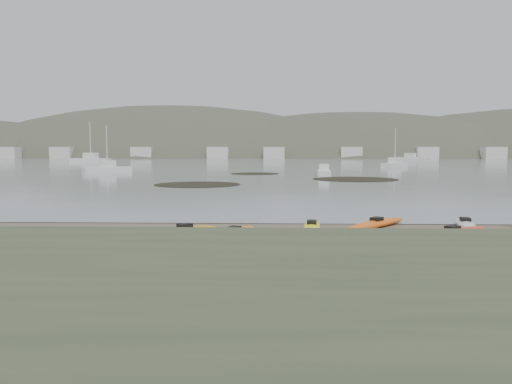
{
  "coord_description": "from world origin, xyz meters",
  "views": [
    {
      "loc": [
        0.76,
        -22.94,
        3.51
      ],
      "look_at": [
        0.0,
        0.0,
        1.5
      ],
      "focal_mm": 35.0,
      "sensor_mm": 36.0,
      "label": 1
    }
  ],
  "objects": [
    {
      "name": "far_town",
      "position": [
        6.0,
        145.0,
        2.0
      ],
      "size": [
        199.0,
        5.0,
        4.0
      ],
      "color": "beige",
      "rests_on": "ground"
    },
    {
      "name": "moored_boats",
      "position": [
        -3.79,
        85.79,
        0.57
      ],
      "size": [
        89.89,
        81.47,
        1.32
      ],
      "color": "silver",
      "rests_on": "ground"
    },
    {
      "name": "kayaks",
      "position": [
        0.45,
        -3.53,
        0.17
      ],
      "size": [
        20.45,
        10.68,
        0.34
      ],
      "color": "yellow",
      "rests_on": "ground"
    },
    {
      "name": "wet_sand",
      "position": [
        0.0,
        -0.3,
        0.0
      ],
      "size": [
        60.0,
        60.0,
        0.0
      ],
      "primitive_type": "plane",
      "color": "brown",
      "rests_on": "ground"
    },
    {
      "name": "far_hills",
      "position": [
        39.38,
        193.97,
        -15.93
      ],
      "size": [
        550.0,
        135.0,
        80.0
      ],
      "color": "#384235",
      "rests_on": "ground"
    },
    {
      "name": "water",
      "position": [
        0.0,
        300.0,
        0.01
      ],
      "size": [
        1200.0,
        1200.0,
        0.0
      ],
      "primitive_type": "plane",
      "color": "slate",
      "rests_on": "ground"
    },
    {
      "name": "kelp_mats",
      "position": [
        2.01,
        33.14,
        0.03
      ],
      "size": [
        25.51,
        28.34,
        0.04
      ],
      "color": "black",
      "rests_on": "water"
    },
    {
      "name": "ground",
      "position": [
        0.0,
        0.0,
        0.0
      ],
      "size": [
        600.0,
        600.0,
        0.0
      ],
      "primitive_type": "plane",
      "color": "tan",
      "rests_on": "ground"
    },
    {
      "name": "bluff",
      "position": [
        0.0,
        -17.5,
        1.0
      ],
      "size": [
        60.0,
        8.0,
        2.0
      ],
      "primitive_type": "cube",
      "color": "#475138",
      "rests_on": "ground"
    }
  ]
}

